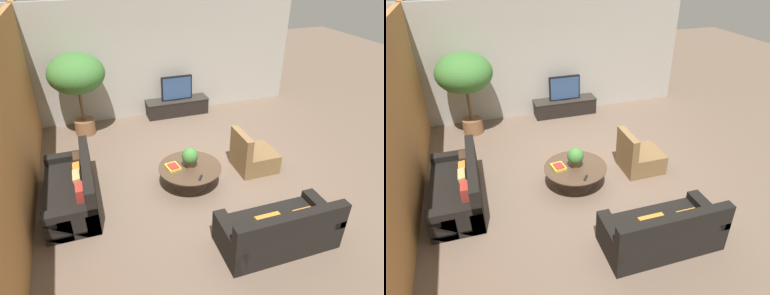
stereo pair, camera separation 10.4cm
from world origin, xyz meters
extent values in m
plane|color=brown|center=(0.00, 0.00, 0.00)|extent=(24.00, 24.00, 0.00)
cube|color=#A39E93|center=(0.00, 3.26, 1.50)|extent=(7.40, 0.12, 3.00)
cube|color=#B2753D|center=(-3.26, 0.20, 1.50)|extent=(0.12, 7.40, 3.00)
cube|color=black|center=(0.32, 2.94, 0.22)|extent=(1.67, 0.48, 0.43)
cube|color=#2D2823|center=(0.32, 2.94, 0.42)|extent=(1.70, 0.50, 0.02)
cube|color=black|center=(0.32, 2.94, 0.76)|extent=(0.84, 0.08, 0.65)
cube|color=navy|center=(0.32, 2.90, 0.76)|extent=(0.77, 0.00, 0.59)
cube|color=black|center=(0.32, 2.94, 0.45)|extent=(0.25, 0.13, 0.02)
cylinder|color=#756656|center=(-0.39, -0.30, 0.01)|extent=(0.66, 0.66, 0.02)
cylinder|color=#756656|center=(-0.39, -0.30, 0.20)|extent=(0.10, 0.10, 0.39)
cylinder|color=#4C3828|center=(-0.39, -0.30, 0.40)|extent=(1.20, 1.20, 0.02)
cube|color=black|center=(-2.58, -0.16, 0.21)|extent=(0.84, 1.93, 0.42)
cube|color=black|center=(-2.24, -0.16, 0.63)|extent=(0.16, 1.93, 0.42)
cube|color=black|center=(-2.58, 0.70, 0.27)|extent=(0.84, 0.20, 0.54)
cube|color=black|center=(-2.58, -1.03, 0.27)|extent=(0.84, 0.20, 0.54)
cube|color=#422D1E|center=(-2.40, 0.34, 0.56)|extent=(0.13, 0.30, 0.28)
cube|color=orange|center=(-2.40, 0.00, 0.55)|extent=(0.15, 0.28, 0.27)
cube|color=tan|center=(-2.40, -0.33, 0.57)|extent=(0.16, 0.33, 0.31)
cube|color=#B23328|center=(-2.40, -0.66, 0.55)|extent=(0.13, 0.30, 0.27)
cube|color=black|center=(0.38, -2.17, 0.21)|extent=(1.79, 0.84, 0.42)
cube|color=black|center=(0.38, -2.51, 0.63)|extent=(1.79, 0.16, 0.42)
cube|color=black|center=(1.18, -2.17, 0.27)|extent=(0.20, 0.84, 0.54)
cube|color=black|center=(-0.41, -2.17, 0.27)|extent=(0.20, 0.84, 0.54)
cube|color=orange|center=(0.68, -2.35, 0.56)|extent=(0.31, 0.17, 0.30)
cube|color=orange|center=(0.09, -2.35, 0.59)|extent=(0.38, 0.16, 0.35)
cube|color=brown|center=(1.07, -0.16, 0.20)|extent=(0.80, 0.76, 0.40)
cube|color=brown|center=(0.74, -0.16, 0.63)|extent=(0.14, 0.76, 0.46)
cylinder|color=brown|center=(-2.16, 2.57, 0.18)|extent=(0.48, 0.48, 0.37)
cylinder|color=brown|center=(-2.16, 2.57, 0.72)|extent=(0.08, 0.08, 0.71)
ellipsoid|color=#3D7533|center=(-2.16, 2.57, 1.53)|extent=(1.29, 1.29, 0.91)
cylinder|color=brown|center=(-0.39, -0.29, 0.46)|extent=(0.14, 0.14, 0.11)
sphere|color=#3D7533|center=(-0.39, -0.29, 0.65)|extent=(0.31, 0.31, 0.31)
cube|color=gold|center=(-0.70, -0.23, 0.43)|extent=(0.27, 0.31, 0.04)
cube|color=#A32823|center=(-0.70, -0.25, 0.46)|extent=(0.19, 0.23, 0.02)
cube|color=black|center=(-0.32, -0.71, 0.42)|extent=(0.12, 0.16, 0.02)
camera|label=1|loc=(-2.09, -5.43, 3.99)|focal=32.00mm
camera|label=2|loc=(-1.99, -5.46, 3.99)|focal=32.00mm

